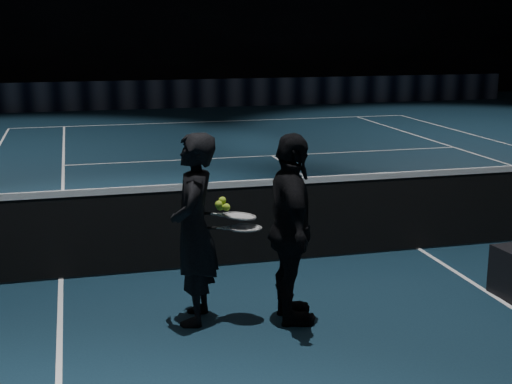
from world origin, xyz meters
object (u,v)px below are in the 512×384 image
player_a (194,229)px  racket_lower (246,228)px  racket_upper (240,216)px  tennis_balls (223,205)px  player_b (291,229)px

player_a → racket_lower: bearing=92.7°
racket_upper → tennis_balls: tennis_balls is taller
racket_lower → racket_upper: (-0.04, 0.05, 0.10)m
player_a → racket_upper: player_a is taller
racket_upper → tennis_balls: 0.18m
player_b → tennis_balls: size_ratio=14.17×
player_b → tennis_balls: player_b is taller
tennis_balls → racket_upper: bearing=-1.3°
player_a → racket_upper: 0.42m
player_b → racket_lower: 0.40m
racket_lower → tennis_balls: bearing=178.5°
player_b → racket_upper: (-0.42, 0.15, 0.11)m
tennis_balls → player_b: bearing=-15.4°
player_a → tennis_balls: player_a is taller
player_b → racket_upper: bearing=76.8°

